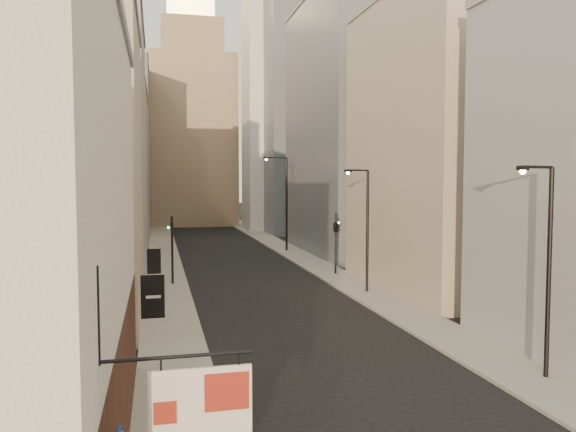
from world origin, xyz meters
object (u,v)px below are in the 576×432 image
object	(u,v)px
streetlamp_far	(284,198)
traffic_light_left	(172,236)
clock_tower	(192,121)
white_tower	(272,107)
streetlamp_mid	(365,223)
streetlamp_near	(546,260)
traffic_light_right	(336,226)

from	to	relation	value
streetlamp_far	traffic_light_left	xyz separation A→B (m)	(-12.09, -16.73, -2.16)
clock_tower	streetlamp_far	xyz separation A→B (m)	(7.01, -39.96, -11.92)
white_tower	clock_tower	bearing A→B (deg)	128.16
streetlamp_mid	white_tower	bearing A→B (deg)	60.87
clock_tower	streetlamp_near	size ratio (longest dim) A/B	5.53
streetlamp_mid	traffic_light_left	world-z (taller)	streetlamp_mid
streetlamp_far	traffic_light_right	bearing A→B (deg)	-89.77
streetlamp_mid	traffic_light_right	distance (m)	7.50
streetlamp_mid	streetlamp_far	xyz separation A→B (m)	(-0.33, 22.75, 0.98)
traffic_light_left	traffic_light_right	bearing A→B (deg)	-157.52
clock_tower	streetlamp_near	world-z (taller)	clock_tower
white_tower	traffic_light_right	xyz separation A→B (m)	(-3.28, -41.27, -14.68)
streetlamp_near	traffic_light_left	distance (m)	26.41
traffic_light_left	streetlamp_mid	bearing A→B (deg)	170.27
white_tower	traffic_light_right	world-z (taller)	white_tower
white_tower	traffic_light_right	bearing A→B (deg)	-94.54
traffic_light_right	streetlamp_near	bearing A→B (deg)	72.17
streetlamp_mid	streetlamp_far	bearing A→B (deg)	65.99
clock_tower	traffic_light_left	bearing A→B (deg)	-95.12
traffic_light_left	traffic_light_right	distance (m)	12.88
clock_tower	streetlamp_far	size ratio (longest dim) A/B	4.49
traffic_light_left	streetlamp_far	bearing A→B (deg)	-109.72
streetlamp_far	white_tower	bearing A→B (deg)	78.83
white_tower	streetlamp_mid	bearing A→B (deg)	-94.30
traffic_light_left	clock_tower	bearing A→B (deg)	-78.99
clock_tower	streetlamp_mid	size ratio (longest dim) A/B	5.42
clock_tower	white_tower	distance (m)	17.83
traffic_light_left	streetlamp_near	bearing A→B (deg)	135.77
clock_tower	white_tower	xyz separation A→B (m)	(11.00, -14.00, 0.97)
streetlamp_mid	traffic_light_right	size ratio (longest dim) A/B	1.66
clock_tower	white_tower	world-z (taller)	clock_tower
white_tower	traffic_light_left	bearing A→B (deg)	-110.63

